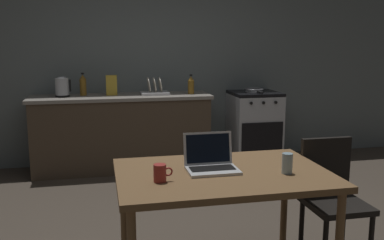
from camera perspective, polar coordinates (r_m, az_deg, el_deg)
ground_plane at (r=3.67m, az=1.25°, el=-14.82°), size 12.00×12.00×0.00m
back_wall at (r=5.71m, az=-1.32°, el=7.89°), size 6.40×0.10×2.63m
kitchen_counter at (r=5.37m, az=-9.21°, el=-1.60°), size 2.16×0.64×0.92m
stove_oven at (r=5.71m, az=8.19°, el=-0.88°), size 0.60×0.62×0.92m
dining_table at (r=2.75m, az=4.06°, el=-8.19°), size 1.33×0.89×0.76m
chair at (r=3.26m, az=17.94°, el=-9.08°), size 0.40×0.40×0.88m
laptop at (r=2.75m, az=2.55°, el=-5.68°), size 0.32×0.26×0.23m
electric_kettle at (r=5.29m, az=-16.79°, el=4.17°), size 0.18×0.16×0.24m
bottle at (r=5.34m, az=-0.14°, el=4.68°), size 0.08×0.08×0.24m
frying_pan at (r=5.61m, az=8.26°, el=3.93°), size 0.24×0.41×0.05m
coffee_mug at (r=2.53m, az=-4.22°, el=-7.00°), size 0.11×0.07×0.10m
drinking_glass at (r=2.74m, az=12.47°, el=-5.62°), size 0.07×0.07×0.13m
cereal_box at (r=5.30m, az=-10.59°, el=4.54°), size 0.13×0.05×0.24m
dish_rack at (r=5.33m, az=-4.96°, el=3.90°), size 0.34×0.26×0.21m
bottle_b at (r=5.36m, az=-14.21°, el=4.54°), size 0.08×0.08×0.27m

